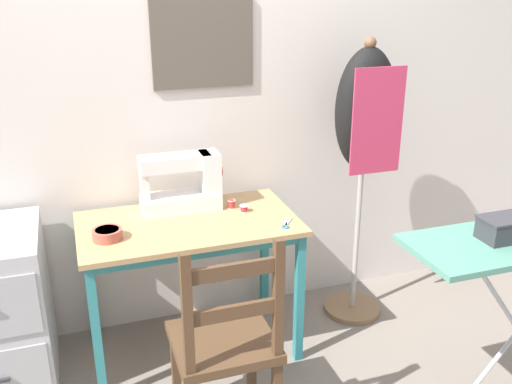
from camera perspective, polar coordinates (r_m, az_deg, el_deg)
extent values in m
plane|color=gray|center=(2.86, -4.84, -18.51)|extent=(14.00, 14.00, 0.00)
cube|color=silver|center=(2.90, -8.82, 10.04)|extent=(10.00, 0.05, 2.55)
cube|color=brown|center=(2.87, -5.34, 14.59)|extent=(0.51, 0.02, 0.43)
cube|color=tan|center=(2.73, -6.79, -3.18)|extent=(1.03, 0.59, 0.02)
cube|color=teal|center=(2.52, -5.52, -6.10)|extent=(0.95, 0.03, 0.04)
cube|color=teal|center=(2.64, -15.65, -13.71)|extent=(0.04, 0.04, 0.69)
cube|color=teal|center=(2.81, 4.34, -10.60)|extent=(0.04, 0.04, 0.69)
cube|color=teal|center=(3.07, -16.31, -8.49)|extent=(0.04, 0.04, 0.69)
cube|color=teal|center=(3.22, 0.83, -6.15)|extent=(0.04, 0.04, 0.69)
cube|color=white|center=(2.86, -7.46, -0.96)|extent=(0.39, 0.16, 0.08)
cube|color=white|center=(2.84, -4.66, 2.04)|extent=(0.09, 0.14, 0.20)
cube|color=white|center=(2.78, -8.12, 2.95)|extent=(0.34, 0.12, 0.07)
cube|color=white|center=(2.79, -11.09, 0.64)|extent=(0.04, 0.09, 0.13)
cylinder|color=#B22D2D|center=(2.85, -3.63, 2.15)|extent=(0.02, 0.06, 0.06)
cylinder|color=#99999E|center=(2.80, -4.73, 4.23)|extent=(0.01, 0.01, 0.02)
cylinder|color=#B25647|center=(2.61, -14.64, -4.10)|extent=(0.13, 0.13, 0.05)
cylinder|color=brown|center=(2.60, -14.68, -3.69)|extent=(0.10, 0.10, 0.01)
cube|color=silver|center=(2.70, 3.01, -2.96)|extent=(0.05, 0.09, 0.00)
cube|color=silver|center=(2.70, 3.28, -2.98)|extent=(0.07, 0.08, 0.00)
torus|color=#2870B7|center=(2.65, 2.99, -3.51)|extent=(0.03, 0.03, 0.01)
torus|color=#2870B7|center=(2.65, 2.89, -3.51)|extent=(0.03, 0.03, 0.01)
cylinder|color=red|center=(2.85, -2.46, -1.22)|extent=(0.03, 0.03, 0.04)
cylinder|color=beige|center=(2.84, -2.47, -0.84)|extent=(0.04, 0.04, 0.00)
cylinder|color=beige|center=(2.86, -2.45, -1.60)|extent=(0.04, 0.04, 0.00)
cylinder|color=red|center=(2.81, -1.21, -1.67)|extent=(0.04, 0.04, 0.03)
cylinder|color=beige|center=(2.80, -1.21, -1.38)|extent=(0.04, 0.04, 0.00)
cylinder|color=beige|center=(2.82, -1.21, -1.95)|extent=(0.04, 0.04, 0.00)
cube|color=#513823|center=(2.35, -3.28, -14.72)|extent=(0.40, 0.38, 0.04)
cube|color=#513823|center=(2.59, -7.97, -17.49)|extent=(0.04, 0.04, 0.42)
cube|color=#513823|center=(2.65, -0.46, -16.18)|extent=(0.04, 0.04, 0.42)
cube|color=#513823|center=(2.05, -6.89, -12.09)|extent=(0.04, 0.04, 0.48)
cube|color=#513823|center=(2.13, 2.25, -10.57)|extent=(0.04, 0.04, 0.48)
cube|color=#513823|center=(2.01, -2.28, -7.87)|extent=(0.34, 0.02, 0.06)
cube|color=#513823|center=(2.09, -2.21, -11.91)|extent=(0.34, 0.02, 0.06)
cylinder|color=#846647|center=(3.39, 9.56, -11.35)|extent=(0.32, 0.32, 0.03)
cylinder|color=#ADA89E|center=(3.17, 10.07, -4.03)|extent=(0.03, 0.03, 0.92)
ellipsoid|color=black|center=(2.95, 10.91, 8.07)|extent=(0.32, 0.23, 0.63)
sphere|color=brown|center=(2.89, 11.37, 14.42)|extent=(0.06, 0.06, 0.06)
cube|color=#C63356|center=(2.85, 12.06, 6.91)|extent=(0.28, 0.01, 0.53)
cube|color=#333338|center=(2.36, 23.51, -3.44)|extent=(0.17, 0.12, 0.08)
cube|color=#38383D|center=(2.34, 23.67, -2.43)|extent=(0.18, 0.12, 0.01)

